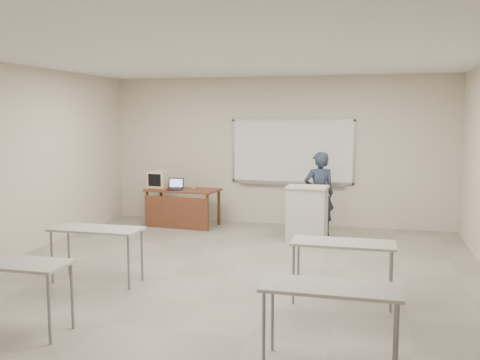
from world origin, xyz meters
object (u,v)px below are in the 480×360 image
(whiteboard, at_px, (292,152))
(mouse, at_px, (193,188))
(keyboard, at_px, (315,186))
(crt_monitor, at_px, (160,179))
(presenter, at_px, (319,194))
(laptop, at_px, (176,187))
(instructor_desk, at_px, (181,200))
(podium, at_px, (307,214))

(whiteboard, bearing_deg, mouse, -161.98)
(whiteboard, distance_m, keyboard, 1.76)
(crt_monitor, bearing_deg, keyboard, -10.12)
(whiteboard, distance_m, presenter, 1.33)
(mouse, xyz_separation_m, keyboard, (2.55, -0.95, 0.23))
(whiteboard, xyz_separation_m, laptop, (-2.20, -0.79, -0.68))
(crt_monitor, height_order, laptop, crt_monitor)
(whiteboard, xyz_separation_m, mouse, (-1.90, -0.62, -0.71))
(instructor_desk, xyz_separation_m, crt_monitor, (-0.55, 0.24, 0.38))
(keyboard, bearing_deg, laptop, 176.98)
(instructor_desk, bearing_deg, podium, -9.21)
(laptop, bearing_deg, instructor_desk, -2.71)
(instructor_desk, distance_m, podium, 2.68)
(podium, height_order, keyboard, keyboard)
(crt_monitor, bearing_deg, instructor_desk, -16.17)
(presenter, bearing_deg, instructor_desk, -24.53)
(podium, relative_size, crt_monitor, 2.31)
(instructor_desk, height_order, crt_monitor, crt_monitor)
(whiteboard, bearing_deg, keyboard, -67.48)
(whiteboard, height_order, keyboard, whiteboard)
(instructor_desk, distance_m, keyboard, 2.90)
(presenter, bearing_deg, mouse, -28.36)
(presenter, bearing_deg, podium, 52.35)
(keyboard, bearing_deg, podium, 153.49)
(laptop, bearing_deg, whiteboard, 8.53)
(crt_monitor, bearing_deg, laptop, -22.12)
(whiteboard, relative_size, laptop, 8.21)
(mouse, bearing_deg, instructor_desk, -159.51)
(keyboard, height_order, presenter, presenter)
(laptop, relative_size, mouse, 3.28)
(podium, bearing_deg, mouse, 164.00)
(whiteboard, distance_m, instructor_desk, 2.43)
(whiteboard, height_order, mouse, whiteboard)
(whiteboard, height_order, presenter, whiteboard)
(instructor_desk, relative_size, laptop, 4.74)
(instructor_desk, relative_size, presenter, 0.92)
(podium, xyz_separation_m, keyboard, (0.15, -0.12, 0.50))
(whiteboard, relative_size, presenter, 1.59)
(laptop, relative_size, keyboard, 0.67)
(mouse, bearing_deg, whiteboard, -0.43)
(laptop, bearing_deg, mouse, 19.17)
(whiteboard, relative_size, podium, 2.51)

